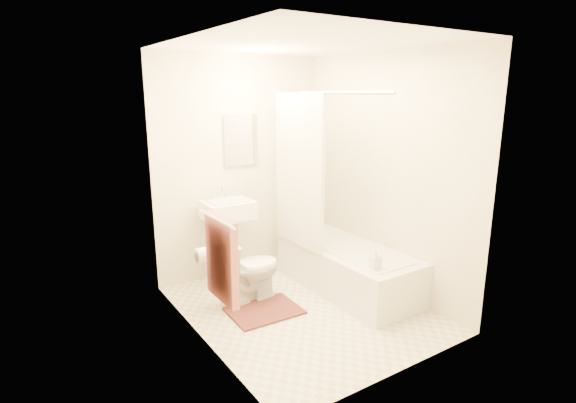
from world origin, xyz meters
TOP-DOWN VIEW (x-y plane):
  - floor at (0.00, 0.00)m, footprint 2.40×2.40m
  - ceiling at (0.00, 0.00)m, footprint 2.40×2.40m
  - wall_back at (0.00, 1.20)m, footprint 2.00×0.02m
  - wall_left at (-1.00, 0.00)m, footprint 0.02×2.40m
  - wall_right at (1.00, 0.00)m, footprint 0.02×2.40m
  - mirror at (0.00, 1.18)m, footprint 0.40×0.03m
  - curtain_rod at (0.30, 0.10)m, footprint 0.03×1.70m
  - shower_curtain at (0.30, 0.50)m, footprint 0.04×0.80m
  - towel_bar at (-0.96, -0.25)m, footprint 0.02×0.60m
  - towel at (-0.93, -0.25)m, footprint 0.06×0.45m
  - toilet_paper at (-0.93, 0.12)m, footprint 0.11×0.12m
  - toilet at (-0.35, 0.42)m, footprint 0.70×0.43m
  - sink at (-0.30, 0.95)m, footprint 0.51×0.41m
  - bathtub at (0.65, 0.12)m, footprint 0.70×1.60m
  - bath_mat at (-0.33, 0.15)m, footprint 0.67×0.51m
  - soap_bottle at (0.47, -0.46)m, footprint 0.10×0.10m
  - scrub_brush at (0.56, 0.70)m, footprint 0.08×0.21m

SIDE VIEW (x-z plane):
  - floor at x=0.00m, z-range 0.00..0.00m
  - bath_mat at x=-0.33m, z-range 0.00..0.02m
  - bathtub at x=0.65m, z-range 0.00..0.45m
  - toilet at x=-0.35m, z-range 0.00..0.66m
  - scrub_brush at x=0.56m, z-range 0.45..0.49m
  - sink at x=-0.30m, z-range 0.00..0.98m
  - soap_bottle at x=0.47m, z-range 0.45..0.63m
  - toilet_paper at x=-0.93m, z-range 0.64..0.76m
  - towel at x=-0.93m, z-range 0.45..1.11m
  - towel_bar at x=-0.96m, z-range 1.09..1.11m
  - wall_back at x=0.00m, z-range 0.00..2.40m
  - wall_left at x=-1.00m, z-range 0.00..2.40m
  - wall_right at x=1.00m, z-range 0.00..2.40m
  - shower_curtain at x=0.30m, z-range 0.44..2.00m
  - mirror at x=0.00m, z-range 1.23..1.77m
  - curtain_rod at x=0.30m, z-range 1.98..2.02m
  - ceiling at x=0.00m, z-range 2.40..2.40m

